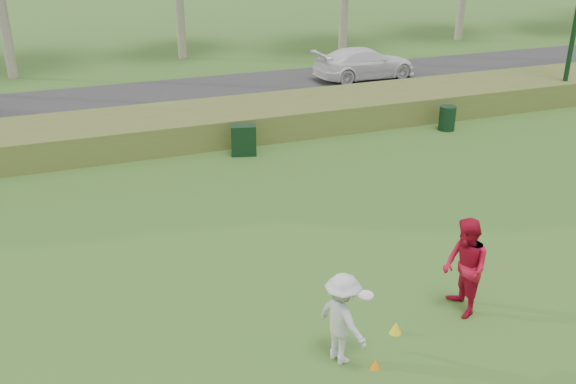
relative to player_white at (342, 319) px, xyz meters
name	(u,v)px	position (x,y,z in m)	size (l,w,h in m)	color
ground	(370,349)	(0.59, 0.06, -0.81)	(120.00, 120.00, 0.00)	#316020
reed_strip	(202,124)	(0.59, 12.06, -0.36)	(80.00, 3.00, 0.90)	#516127
park_road	(173,98)	(0.59, 17.06, -0.78)	(80.00, 6.00, 0.06)	#2D2D2D
player_white	(342,319)	(0.00, 0.00, 0.00)	(0.98, 1.18, 1.62)	silver
player_red	(465,268)	(2.68, 0.48, 0.14)	(0.92, 0.72, 1.89)	#AD0E29
cone_orange	(375,363)	(0.43, -0.40, -0.72)	(0.17, 0.17, 0.19)	orange
cone_yellow	(396,327)	(1.22, 0.32, -0.69)	(0.22, 0.22, 0.24)	yellow
utility_cabinet	(244,140)	(1.37, 9.99, -0.34)	(0.75, 0.47, 0.94)	black
trash_bin	(447,118)	(8.56, 9.86, -0.39)	(0.55, 0.55, 0.83)	black
car_right	(365,63)	(9.16, 17.24, -0.08)	(1.87, 4.60, 1.34)	white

